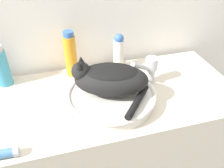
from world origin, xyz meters
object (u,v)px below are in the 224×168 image
Objects in this scene: cat at (110,78)px; faucet at (149,68)px; lotion_bottle_white at (119,51)px; shampoo_bottle_tall at (70,54)px; mouthwash_bottle at (1,66)px.

faucet is at bearing -139.40° from cat.
cat is 1.79× the size of lotion_bottle_white.
faucet is at bearing -60.90° from lotion_bottle_white.
cat is 0.31m from lotion_bottle_white.
cat is 1.47× the size of shampoo_bottle_tall.
shampoo_bottle_tall is (-0.36, 0.18, 0.03)m from faucet.
faucet is 0.72m from mouthwash_bottle.
faucet is (0.23, 0.09, -0.04)m from cat.
mouthwash_bottle is (-0.33, 0.00, -0.02)m from shampoo_bottle_tall.
cat reaches higher than faucet.
cat reaches higher than mouthwash_bottle.
faucet is 0.66× the size of shampoo_bottle_tall.
lotion_bottle_white is 0.59m from mouthwash_bottle.
lotion_bottle_white is 0.82× the size of shampoo_bottle_tall.
shampoo_bottle_tall reaches higher than cat.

